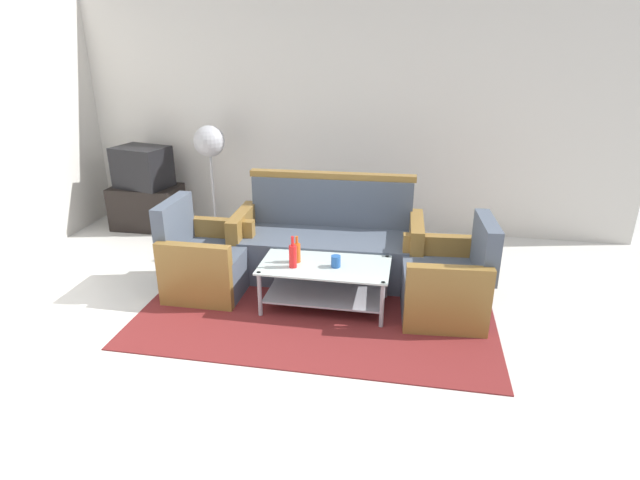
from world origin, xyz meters
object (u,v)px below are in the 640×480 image
bottle_orange (297,252)px  cup (336,261)px  coffee_table (325,279)px  pedestal_fan (210,148)px  armchair_right (447,284)px  bottle_red (293,256)px  television (143,167)px  couch (328,244)px  tv_stand (148,207)px  armchair_left (206,262)px

bottle_orange → cup: 0.35m
coffee_table → pedestal_fan: size_ratio=0.87×
armchair_right → bottle_red: size_ratio=3.08×
armchair_right → television: bearing=62.2°
couch → armchair_right: 1.27m
couch → tv_stand: size_ratio=2.28×
bottle_red → couch: bearing=78.0°
coffee_table → bottle_red: size_ratio=3.98×
bottle_orange → coffee_table: bearing=0.2°
armchair_left → coffee_table: size_ratio=0.77×
coffee_table → bottle_orange: bearing=-179.8°
tv_stand → couch: bearing=-21.2°
television → armchair_right: bearing=169.5°
pedestal_fan → armchair_right: bearing=-30.7°
armchair_left → pedestal_fan: 1.77m
coffee_table → pedestal_fan: 2.45m
armchair_left → coffee_table: bearing=83.9°
bottle_orange → television: television is taller
armchair_left → bottle_red: bearing=75.3°
bottle_red → television: television is taller
armchair_left → pedestal_fan: bearing=-161.6°
coffee_table → tv_stand: (-2.50, 1.60, -0.01)m
couch → coffee_table: bearing=95.9°
armchair_left → armchair_right: (2.16, -0.06, 0.00)m
bottle_orange → pedestal_fan: bearing=130.3°
armchair_right → cup: bearing=92.1°
bottle_orange → armchair_left: bearing=172.2°
armchair_right → pedestal_fan: (-2.67, 1.59, 0.73)m
tv_stand → armchair_right: bearing=-23.6°
cup → pedestal_fan: bearing=135.9°
armchair_right → television: size_ratio=1.24×
pedestal_fan → couch: bearing=-32.3°
armchair_right → bottle_red: armchair_right is taller
armchair_right → television: television is taller
bottle_red → pedestal_fan: (-1.39, 1.76, 0.50)m
armchair_right → coffee_table: (-1.03, -0.06, -0.02)m
couch → bottle_orange: couch is taller
armchair_left → television: 2.07m
bottle_red → pedestal_fan: bearing=128.3°
cup → television: bearing=147.6°
television → pedestal_fan: bearing=-163.7°
tv_stand → pedestal_fan: bearing=3.4°
bottle_orange → pedestal_fan: (-1.40, 1.65, 0.51)m
armchair_right → bottle_red: bearing=93.5°
couch → cup: 0.75m
coffee_table → couch: bearing=97.6°
armchair_left → coffee_table: (1.14, -0.12, -0.02)m
couch → pedestal_fan: size_ratio=1.44×
cup → armchair_left: bearing=172.6°
bottle_red → tv_stand: (-2.24, 1.71, -0.25)m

